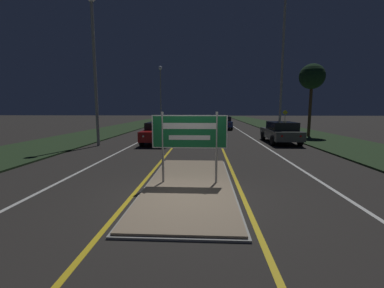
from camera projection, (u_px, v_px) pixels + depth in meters
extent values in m
plane|color=#282623|center=(187.00, 198.00, 6.78)|extent=(160.00, 160.00, 0.00)
cube|color=#999993|center=(190.00, 184.00, 7.90)|extent=(2.61, 6.78, 0.05)
cube|color=gray|center=(190.00, 184.00, 7.89)|extent=(2.49, 6.66, 0.10)
cube|color=#23381E|center=(111.00, 131.00, 27.03)|extent=(5.00, 100.00, 0.08)
cube|color=#23381E|center=(294.00, 131.00, 26.08)|extent=(5.00, 100.00, 0.08)
cube|color=gold|center=(189.00, 128.00, 31.58)|extent=(0.12, 70.00, 0.01)
cube|color=gold|center=(213.00, 128.00, 31.43)|extent=(0.12, 70.00, 0.01)
cube|color=silver|center=(167.00, 128.00, 31.72)|extent=(0.12, 70.00, 0.01)
cube|color=silver|center=(236.00, 128.00, 31.29)|extent=(0.12, 70.00, 0.01)
cube|color=silver|center=(143.00, 127.00, 31.87)|extent=(0.10, 70.00, 0.01)
cube|color=silver|center=(260.00, 128.00, 31.14)|extent=(0.10, 70.00, 0.01)
cylinder|color=#9E9E99|center=(163.00, 147.00, 7.78)|extent=(0.07, 0.07, 2.15)
cylinder|color=#9E9E99|center=(216.00, 148.00, 7.70)|extent=(0.07, 0.07, 2.15)
cube|color=#146033|center=(189.00, 132.00, 7.67)|extent=(2.26, 0.04, 0.99)
cube|color=white|center=(189.00, 132.00, 7.65)|extent=(2.26, 0.00, 0.99)
cube|color=#146033|center=(189.00, 132.00, 7.65)|extent=(2.19, 0.01, 0.93)
cube|color=white|center=(189.00, 126.00, 7.62)|extent=(1.58, 0.01, 0.18)
cube|color=white|center=(189.00, 138.00, 7.67)|extent=(1.24, 0.01, 0.14)
cylinder|color=#9E9E99|center=(95.00, 76.00, 15.70)|extent=(0.18, 0.18, 8.67)
cylinder|color=#9E9E99|center=(161.00, 96.00, 40.90)|extent=(0.18, 0.18, 8.50)
sphere|color=white|center=(160.00, 68.00, 40.29)|extent=(0.58, 0.58, 0.58)
cylinder|color=#9E9E99|center=(282.00, 69.00, 20.31)|extent=(0.18, 0.18, 10.83)
cube|color=#4C514C|center=(280.00, 134.00, 17.60)|extent=(1.79, 4.52, 0.60)
cube|color=black|center=(282.00, 126.00, 17.26)|extent=(1.57, 2.35, 0.53)
sphere|color=red|center=(282.00, 136.00, 15.40)|extent=(0.14, 0.14, 0.14)
sphere|color=red|center=(301.00, 136.00, 15.35)|extent=(0.14, 0.14, 0.14)
cylinder|color=black|center=(263.00, 136.00, 19.07)|extent=(0.22, 0.65, 0.65)
cylinder|color=black|center=(286.00, 136.00, 18.99)|extent=(0.22, 0.65, 0.65)
cylinder|color=black|center=(273.00, 140.00, 16.30)|extent=(0.22, 0.65, 0.65)
cylinder|color=black|center=(300.00, 141.00, 16.21)|extent=(0.22, 0.65, 0.65)
cube|color=navy|center=(223.00, 124.00, 29.37)|extent=(1.79, 4.29, 0.60)
cube|color=black|center=(223.00, 119.00, 29.04)|extent=(1.57, 2.23, 0.51)
sphere|color=red|center=(219.00, 124.00, 27.28)|extent=(0.14, 0.14, 0.14)
sphere|color=red|center=(230.00, 124.00, 27.23)|extent=(0.14, 0.14, 0.14)
cylinder|color=black|center=(215.00, 125.00, 30.77)|extent=(0.22, 0.66, 0.66)
cylinder|color=black|center=(229.00, 125.00, 30.68)|extent=(0.22, 0.66, 0.66)
cylinder|color=black|center=(216.00, 127.00, 28.14)|extent=(0.22, 0.66, 0.66)
cylinder|color=black|center=(232.00, 127.00, 28.05)|extent=(0.22, 0.66, 0.66)
cube|color=#B7B7BC|center=(220.00, 120.00, 36.98)|extent=(1.76, 4.61, 0.64)
cube|color=black|center=(220.00, 117.00, 36.63)|extent=(1.55, 2.40, 0.43)
sphere|color=red|center=(216.00, 120.00, 34.74)|extent=(0.14, 0.14, 0.14)
sphere|color=red|center=(225.00, 120.00, 34.68)|extent=(0.14, 0.14, 0.14)
cylinder|color=black|center=(213.00, 122.00, 38.48)|extent=(0.22, 0.68, 0.68)
cylinder|color=black|center=(225.00, 122.00, 38.39)|extent=(0.22, 0.68, 0.68)
cylinder|color=black|center=(214.00, 123.00, 35.65)|extent=(0.22, 0.68, 0.68)
cylinder|color=black|center=(226.00, 123.00, 35.57)|extent=(0.22, 0.68, 0.68)
cube|color=maroon|center=(159.00, 134.00, 17.28)|extent=(1.78, 4.21, 0.62)
cube|color=black|center=(159.00, 126.00, 17.45)|extent=(1.57, 2.19, 0.47)
sphere|color=white|center=(143.00, 136.00, 15.23)|extent=(0.14, 0.14, 0.14)
sphere|color=white|center=(162.00, 136.00, 15.18)|extent=(0.14, 0.14, 0.14)
cylinder|color=black|center=(142.00, 141.00, 16.07)|extent=(0.22, 0.65, 0.65)
cylinder|color=black|center=(169.00, 141.00, 15.99)|extent=(0.22, 0.65, 0.65)
cylinder|color=black|center=(150.00, 137.00, 18.65)|extent=(0.22, 0.65, 0.65)
cylinder|color=black|center=(174.00, 137.00, 18.57)|extent=(0.22, 0.65, 0.65)
cylinder|color=#9E9E99|center=(285.00, 121.00, 28.57)|extent=(0.06, 0.06, 1.88)
cube|color=yellow|center=(285.00, 113.00, 28.45)|extent=(0.60, 0.02, 0.60)
cylinder|color=#4C3823|center=(310.00, 109.00, 20.99)|extent=(0.24, 0.24, 4.37)
sphere|color=black|center=(312.00, 76.00, 20.63)|extent=(2.01, 2.01, 2.01)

